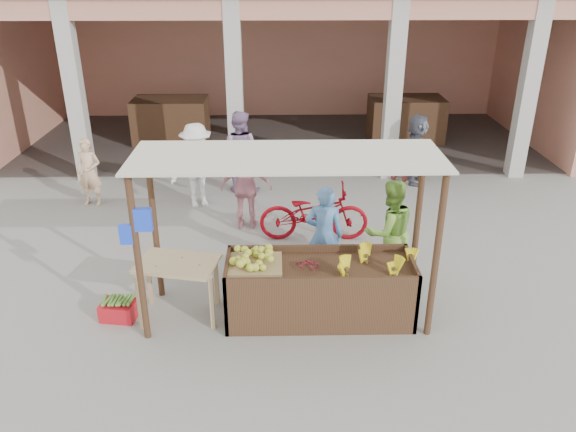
{
  "coord_description": "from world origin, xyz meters",
  "views": [
    {
      "loc": [
        -0.07,
        -6.71,
        4.66
      ],
      "look_at": [
        0.08,
        1.2,
        1.02
      ],
      "focal_mm": 35.0,
      "sensor_mm": 36.0,
      "label": 1
    }
  ],
  "objects_px": {
    "side_table": "(178,271)",
    "motorcycle": "(314,212)",
    "red_crate": "(119,310)",
    "fruit_stall": "(319,292)",
    "vendor_blue": "(324,232)",
    "vendor_green": "(389,229)"
  },
  "relations": [
    {
      "from": "fruit_stall",
      "to": "side_table",
      "type": "distance_m",
      "value": 1.99
    },
    {
      "from": "red_crate",
      "to": "motorcycle",
      "type": "bearing_deg",
      "value": 48.33
    },
    {
      "from": "side_table",
      "to": "red_crate",
      "type": "height_order",
      "value": "side_table"
    },
    {
      "from": "fruit_stall",
      "to": "vendor_blue",
      "type": "relative_size",
      "value": 1.51
    },
    {
      "from": "fruit_stall",
      "to": "motorcycle",
      "type": "xyz_separation_m",
      "value": [
        0.07,
        2.43,
        0.13
      ]
    },
    {
      "from": "side_table",
      "to": "vendor_green",
      "type": "relative_size",
      "value": 0.68
    },
    {
      "from": "side_table",
      "to": "fruit_stall",
      "type": "bearing_deg",
      "value": 10.8
    },
    {
      "from": "side_table",
      "to": "vendor_green",
      "type": "xyz_separation_m",
      "value": [
        3.1,
        0.94,
        0.16
      ]
    },
    {
      "from": "side_table",
      "to": "motorcycle",
      "type": "xyz_separation_m",
      "value": [
        2.04,
        2.39,
        -0.2
      ]
    },
    {
      "from": "side_table",
      "to": "motorcycle",
      "type": "height_order",
      "value": "motorcycle"
    },
    {
      "from": "vendor_green",
      "to": "motorcycle",
      "type": "bearing_deg",
      "value": -71.01
    },
    {
      "from": "vendor_blue",
      "to": "fruit_stall",
      "type": "bearing_deg",
      "value": 87.55
    },
    {
      "from": "fruit_stall",
      "to": "side_table",
      "type": "bearing_deg",
      "value": 178.83
    },
    {
      "from": "vendor_green",
      "to": "motorcycle",
      "type": "relative_size",
      "value": 0.87
    },
    {
      "from": "side_table",
      "to": "vendor_blue",
      "type": "xyz_separation_m",
      "value": [
        2.1,
        0.9,
        0.13
      ]
    },
    {
      "from": "red_crate",
      "to": "vendor_blue",
      "type": "bearing_deg",
      "value": 26.13
    },
    {
      "from": "fruit_stall",
      "to": "vendor_green",
      "type": "xyz_separation_m",
      "value": [
        1.14,
        0.98,
        0.49
      ]
    },
    {
      "from": "vendor_green",
      "to": "motorcycle",
      "type": "distance_m",
      "value": 1.83
    },
    {
      "from": "fruit_stall",
      "to": "vendor_blue",
      "type": "height_order",
      "value": "vendor_blue"
    },
    {
      "from": "red_crate",
      "to": "vendor_green",
      "type": "distance_m",
      "value": 4.16
    },
    {
      "from": "fruit_stall",
      "to": "motorcycle",
      "type": "distance_m",
      "value": 2.43
    },
    {
      "from": "vendor_blue",
      "to": "red_crate",
      "type": "bearing_deg",
      "value": 23.07
    }
  ]
}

